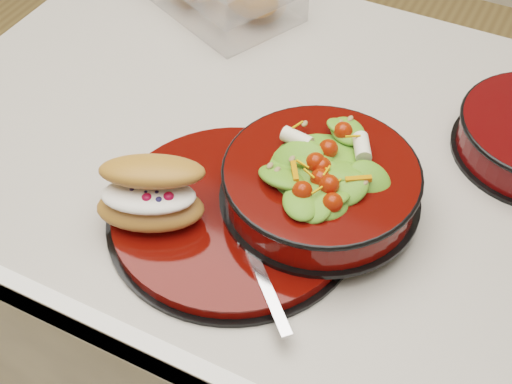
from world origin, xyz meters
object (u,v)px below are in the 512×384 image
at_px(island_counter, 335,342).
at_px(dinner_plate, 234,215).
at_px(fork, 258,268).
at_px(croissant, 152,193).
at_px(salad_bowl, 321,177).

relative_size(island_counter, dinner_plate, 4.01).
relative_size(island_counter, fork, 9.18).
relative_size(island_counter, croissant, 8.57).
bearing_deg(salad_bowl, croissant, -145.45).
height_order(dinner_plate, salad_bowl, salad_bowl).
xyz_separation_m(dinner_plate, fork, (0.07, -0.07, 0.01)).
xyz_separation_m(island_counter, salad_bowl, (-0.02, -0.10, 0.50)).
xyz_separation_m(island_counter, dinner_plate, (-0.10, -0.17, 0.46)).
distance_m(island_counter, salad_bowl, 0.51).
xyz_separation_m(salad_bowl, fork, (-0.02, -0.13, -0.04)).
height_order(dinner_plate, croissant, croissant).
distance_m(croissant, fork, 0.15).
bearing_deg(fork, dinner_plate, 89.16).
bearing_deg(island_counter, fork, -99.08).
xyz_separation_m(dinner_plate, croissant, (-0.08, -0.05, 0.05)).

